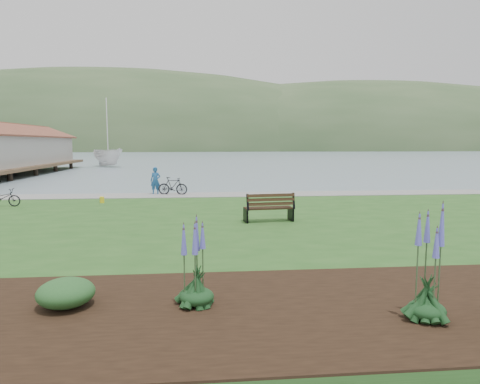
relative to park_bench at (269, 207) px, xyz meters
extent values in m
plane|color=slate|center=(-2.55, 1.45, -0.96)|extent=(600.00, 600.00, 0.00)
cube|color=#25521C|center=(-2.55, -0.55, -0.76)|extent=(34.00, 20.00, 0.40)
cube|color=gray|center=(-2.55, 8.35, -0.54)|extent=(34.00, 2.20, 0.03)
cube|color=black|center=(0.45, -8.35, -0.54)|extent=(24.00, 4.40, 0.04)
cube|color=black|center=(-0.01, 0.12, -0.05)|extent=(1.85, 0.81, 0.06)
cube|color=black|center=(0.02, -0.22, 0.28)|extent=(1.80, 0.36, 0.56)
cube|color=black|center=(-0.88, 0.02, -0.31)|extent=(0.13, 0.62, 0.49)
cube|color=black|center=(0.85, 0.21, -0.31)|extent=(0.13, 0.62, 0.49)
imported|color=#1E528C|center=(-5.05, 8.95, 0.36)|extent=(0.73, 0.56, 1.83)
imported|color=black|center=(-11.59, 4.91, -0.14)|extent=(0.57, 1.59, 0.83)
imported|color=black|center=(-4.07, 8.65, -0.05)|extent=(0.82, 1.73, 1.00)
imported|color=silver|center=(-15.12, 45.32, -0.96)|extent=(16.04, 16.08, 29.97)
cube|color=yellow|center=(-7.33, 5.76, -0.41)|extent=(0.27, 0.32, 0.30)
ellipsoid|color=#123217|center=(1.12, -9.05, -0.36)|extent=(0.62, 0.62, 0.31)
cone|color=#4B4DAE|center=(1.12, -9.05, 0.67)|extent=(0.36, 0.36, 1.75)
ellipsoid|color=#123217|center=(-2.64, -8.07, -0.36)|extent=(0.62, 0.62, 0.31)
cone|color=#4B4DAE|center=(-2.64, -8.07, 0.55)|extent=(0.36, 0.36, 1.52)
ellipsoid|color=#1E4C21|center=(-4.95, -7.93, -0.27)|extent=(1.00, 1.00, 0.50)
camera|label=1|loc=(-2.57, -15.48, 2.37)|focal=32.00mm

